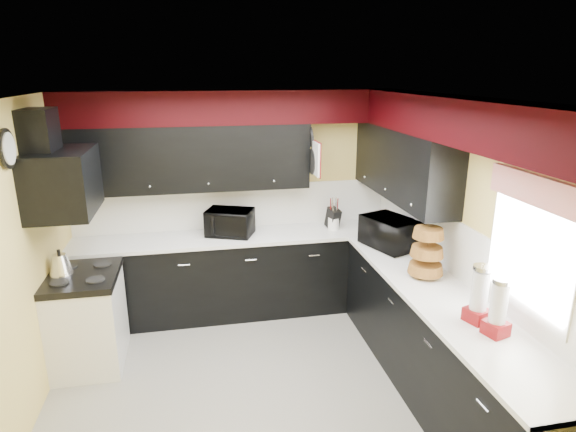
% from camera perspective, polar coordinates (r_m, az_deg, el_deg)
% --- Properties ---
extents(ground, '(3.60, 3.60, 0.00)m').
position_cam_1_polar(ground, '(4.50, -3.58, -19.98)').
color(ground, gray).
rests_on(ground, ground).
extents(wall_back, '(3.60, 0.06, 2.50)m').
position_cam_1_polar(wall_back, '(5.58, -6.32, 1.77)').
color(wall_back, '#E0C666').
rests_on(wall_back, ground).
extents(wall_right, '(0.06, 3.60, 2.50)m').
position_cam_1_polar(wall_right, '(4.46, 19.71, -3.08)').
color(wall_right, '#E0C666').
rests_on(wall_right, ground).
extents(wall_left, '(0.06, 3.60, 2.50)m').
position_cam_1_polar(wall_left, '(4.09, -29.95, -6.22)').
color(wall_left, '#E0C666').
rests_on(wall_left, ground).
extents(ceiling, '(3.60, 3.60, 0.06)m').
position_cam_1_polar(ceiling, '(3.61, -4.32, 13.71)').
color(ceiling, white).
rests_on(ceiling, wall_back).
extents(cab_back, '(3.60, 0.60, 0.90)m').
position_cam_1_polar(cab_back, '(5.57, -5.77, -7.00)').
color(cab_back, black).
rests_on(cab_back, ground).
extents(cab_right, '(0.60, 3.00, 0.90)m').
position_cam_1_polar(cab_right, '(4.42, 17.20, -14.51)').
color(cab_right, black).
rests_on(cab_right, ground).
extents(counter_back, '(3.62, 0.64, 0.04)m').
position_cam_1_polar(counter_back, '(5.39, -5.92, -2.44)').
color(counter_back, white).
rests_on(counter_back, cab_back).
extents(counter_right, '(0.64, 3.02, 0.04)m').
position_cam_1_polar(counter_right, '(4.20, 17.76, -9.01)').
color(counter_right, white).
rests_on(counter_right, cab_right).
extents(splash_back, '(3.60, 0.02, 0.50)m').
position_cam_1_polar(splash_back, '(5.59, -6.29, 1.15)').
color(splash_back, white).
rests_on(splash_back, counter_back).
extents(splash_right, '(0.02, 3.60, 0.50)m').
position_cam_1_polar(splash_right, '(4.47, 19.52, -3.81)').
color(splash_right, white).
rests_on(splash_right, counter_right).
extents(upper_back, '(2.60, 0.35, 0.70)m').
position_cam_1_polar(upper_back, '(5.28, -11.79, 6.75)').
color(upper_back, black).
rests_on(upper_back, wall_back).
extents(upper_right, '(0.35, 1.80, 0.70)m').
position_cam_1_polar(upper_right, '(5.01, 13.41, 6.11)').
color(upper_right, black).
rests_on(upper_right, wall_right).
extents(soffit_back, '(3.60, 0.36, 0.35)m').
position_cam_1_polar(soffit_back, '(5.23, -6.52, 12.70)').
color(soffit_back, black).
rests_on(soffit_back, wall_back).
extents(soffit_right, '(0.36, 3.24, 0.35)m').
position_cam_1_polar(soffit_right, '(3.99, 20.30, 10.51)').
color(soffit_right, black).
rests_on(soffit_right, wall_right).
extents(stove, '(0.60, 0.75, 0.86)m').
position_cam_1_polar(stove, '(5.00, -22.60, -11.51)').
color(stove, white).
rests_on(stove, ground).
extents(cooktop, '(0.62, 0.77, 0.06)m').
position_cam_1_polar(cooktop, '(4.81, -23.21, -6.65)').
color(cooktop, black).
rests_on(cooktop, stove).
extents(hood, '(0.50, 0.78, 0.55)m').
position_cam_1_polar(hood, '(4.56, -25.11, 3.67)').
color(hood, black).
rests_on(hood, wall_left).
extents(hood_duct, '(0.24, 0.40, 0.40)m').
position_cam_1_polar(hood_duct, '(4.53, -27.39, 8.72)').
color(hood_duct, black).
rests_on(hood_duct, wall_left).
extents(window, '(0.03, 0.86, 0.96)m').
position_cam_1_polar(window, '(3.66, 27.03, -3.29)').
color(window, white).
rests_on(window, wall_right).
extents(valance, '(0.04, 0.88, 0.20)m').
position_cam_1_polar(valance, '(3.52, 27.18, 2.76)').
color(valance, red).
rests_on(valance, wall_right).
extents(pan_top, '(0.03, 0.22, 0.40)m').
position_cam_1_polar(pan_top, '(5.32, 2.60, 9.35)').
color(pan_top, black).
rests_on(pan_top, upper_back).
extents(pan_mid, '(0.03, 0.28, 0.46)m').
position_cam_1_polar(pan_mid, '(5.24, 2.91, 6.45)').
color(pan_mid, black).
rests_on(pan_mid, upper_back).
extents(pan_low, '(0.03, 0.24, 0.42)m').
position_cam_1_polar(pan_low, '(5.49, 2.24, 6.63)').
color(pan_low, black).
rests_on(pan_low, upper_back).
extents(cut_board, '(0.03, 0.26, 0.35)m').
position_cam_1_polar(cut_board, '(5.12, 3.35, 6.76)').
color(cut_board, white).
rests_on(cut_board, upper_back).
extents(baskets, '(0.27, 0.27, 0.50)m').
position_cam_1_polar(baskets, '(4.39, 16.13, -4.02)').
color(baskets, brown).
rests_on(baskets, upper_right).
extents(clock, '(0.03, 0.30, 0.30)m').
position_cam_1_polar(clock, '(4.09, -30.34, 6.90)').
color(clock, black).
rests_on(clock, wall_left).
extents(deco_plate, '(0.03, 0.24, 0.24)m').
position_cam_1_polar(deco_plate, '(3.93, 23.35, 9.00)').
color(deco_plate, white).
rests_on(deco_plate, wall_right).
extents(toaster_oven, '(0.61, 0.57, 0.29)m').
position_cam_1_polar(toaster_oven, '(5.36, -6.93, -0.75)').
color(toaster_oven, black).
rests_on(toaster_oven, counter_back).
extents(microwave, '(0.55, 0.66, 0.31)m').
position_cam_1_polar(microwave, '(5.06, 11.98, -1.94)').
color(microwave, black).
rests_on(microwave, counter_right).
extents(utensil_crock, '(0.16, 0.16, 0.14)m').
position_cam_1_polar(utensil_crock, '(5.56, 5.42, -0.88)').
color(utensil_crock, white).
rests_on(utensil_crock, counter_back).
extents(knife_block, '(0.15, 0.18, 0.24)m').
position_cam_1_polar(knife_block, '(5.57, 5.35, -0.28)').
color(knife_block, black).
rests_on(knife_block, counter_back).
extents(kettle, '(0.27, 0.27, 0.19)m').
position_cam_1_polar(kettle, '(4.84, -25.37, -5.17)').
color(kettle, silver).
rests_on(kettle, cooktop).
extents(dispenser_a, '(0.18, 0.18, 0.39)m').
position_cam_1_polar(dispenser_a, '(3.64, 23.65, -10.06)').
color(dispenser_a, '#570A00').
rests_on(dispenser_a, counter_right).
extents(dispenser_b, '(0.19, 0.19, 0.42)m').
position_cam_1_polar(dispenser_b, '(3.76, 21.72, -8.72)').
color(dispenser_b, '#640F03').
rests_on(dispenser_b, counter_right).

